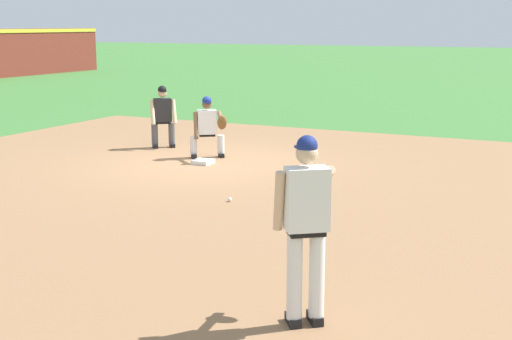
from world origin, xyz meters
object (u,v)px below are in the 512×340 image
(first_baseman, at_px, (208,125))
(pitcher, at_px, (307,219))
(first_base_bag, at_px, (203,162))
(baseball, at_px, (230,200))
(umpire, at_px, (163,114))

(first_baseman, bearing_deg, pitcher, -144.16)
(first_base_bag, height_order, pitcher, pitcher)
(first_base_bag, bearing_deg, pitcher, -142.82)
(baseball, relative_size, pitcher, 0.04)
(first_base_bag, relative_size, baseball, 5.14)
(first_baseman, bearing_deg, baseball, -145.26)
(first_base_bag, xyz_separation_m, umpire, (1.33, 1.84, 0.75))
(pitcher, bearing_deg, first_baseman, 35.84)
(first_base_bag, relative_size, umpire, 0.26)
(umpire, bearing_deg, baseball, -135.49)
(baseball, bearing_deg, umpire, 44.51)
(baseball, distance_m, first_baseman, 4.00)
(first_base_bag, height_order, first_baseman, first_baseman)
(baseball, height_order, first_baseman, first_baseman)
(first_baseman, relative_size, umpire, 0.92)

